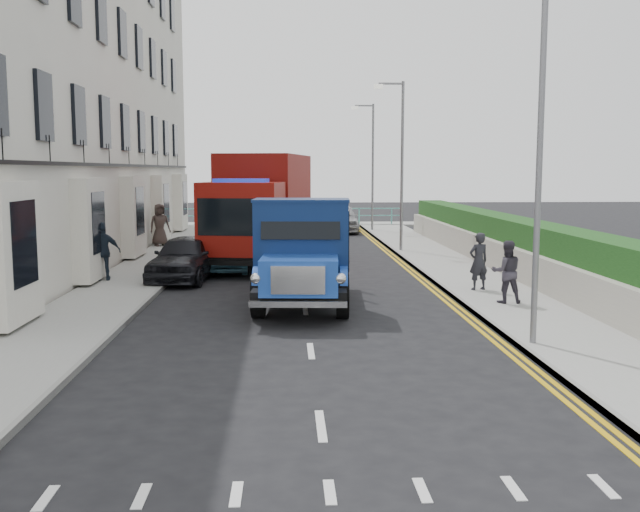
{
  "coord_description": "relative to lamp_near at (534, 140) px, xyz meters",
  "views": [
    {
      "loc": [
        -0.45,
        -15.26,
        3.44
      ],
      "look_at": [
        0.34,
        1.54,
        1.4
      ],
      "focal_mm": 40.0,
      "sensor_mm": 36.0,
      "label": 1
    }
  ],
  "objects": [
    {
      "name": "terrace_west",
      "position": [
        -13.65,
        15.0,
        3.17
      ],
      "size": [
        6.31,
        30.2,
        14.25
      ],
      "color": "silver",
      "rests_on": "ground"
    },
    {
      "name": "sea_plane",
      "position": [
        -4.18,
        62.0,
        -4.0
      ],
      "size": [
        120.0,
        120.0,
        0.0
      ],
      "primitive_type": "plane",
      "color": "slate",
      "rests_on": "ground"
    },
    {
      "name": "red_lorry",
      "position": [
        -5.54,
        12.64,
        -1.87
      ],
      "size": [
        3.85,
        7.94,
        3.99
      ],
      "rotation": [
        0.0,
        0.0,
        -0.17
      ],
      "color": "black",
      "rests_on": "ground"
    },
    {
      "name": "pavement_east",
      "position": [
        1.12,
        11.0,
        -3.94
      ],
      "size": [
        2.6,
        38.0,
        0.12
      ],
      "primitive_type": "cube",
      "color": "gray",
      "rests_on": "ground"
    },
    {
      "name": "ground",
      "position": [
        -4.18,
        2.0,
        -4.0
      ],
      "size": [
        120.0,
        120.0,
        0.0
      ],
      "primitive_type": "plane",
      "color": "black",
      "rests_on": "ground"
    },
    {
      "name": "parked_car_rear",
      "position": [
        -6.78,
        18.44,
        -3.22
      ],
      "size": [
        2.82,
        5.6,
        1.56
      ],
      "primitive_type": "imported",
      "rotation": [
        0.0,
        0.0,
        -0.12
      ],
      "color": "#B7B6BB",
      "rests_on": "ground"
    },
    {
      "name": "parked_car_mid",
      "position": [
        -6.78,
        11.31,
        -3.25
      ],
      "size": [
        1.86,
        4.61,
        1.49
      ],
      "primitive_type": "imported",
      "rotation": [
        0.0,
        0.0,
        0.06
      ],
      "color": "teal",
      "rests_on": "ground"
    },
    {
      "name": "pedestrian_west_far",
      "position": [
        -10.18,
        18.13,
        -2.96
      ],
      "size": [
        1.07,
        0.93,
        1.84
      ],
      "primitive_type": "imported",
      "rotation": [
        0.0,
        0.0,
        0.46
      ],
      "color": "#362B27",
      "rests_on": "pavement_west"
    },
    {
      "name": "pedestrian_west_near",
      "position": [
        -10.15,
        8.28,
        -3.0
      ],
      "size": [
        1.09,
        0.6,
        1.75
      ],
      "primitive_type": "imported",
      "rotation": [
        0.0,
        0.0,
        3.32
      ],
      "color": "#1B2632",
      "rests_on": "pavement_west"
    },
    {
      "name": "pedestrian_east_far",
      "position": [
        0.87,
        4.13,
        -3.09
      ],
      "size": [
        0.8,
        0.64,
        1.57
      ],
      "primitive_type": "imported",
      "rotation": [
        0.0,
        0.0,
        3.08
      ],
      "color": "#36323D",
      "rests_on": "pavement_east"
    },
    {
      "name": "lamp_near",
      "position": [
        0.0,
        0.0,
        0.0
      ],
      "size": [
        1.23,
        0.18,
        7.0
      ],
      "color": "slate",
      "rests_on": "ground"
    },
    {
      "name": "lamp_mid",
      "position": [
        0.0,
        16.0,
        0.0
      ],
      "size": [
        1.23,
        0.18,
        7.0
      ],
      "color": "slate",
      "rests_on": "ground"
    },
    {
      "name": "garden_east",
      "position": [
        3.03,
        11.0,
        -3.1
      ],
      "size": [
        1.45,
        28.0,
        1.75
      ],
      "color": "#B2AD9E",
      "rests_on": "ground"
    },
    {
      "name": "parked_car_front",
      "position": [
        -7.78,
        9.0,
        -3.28
      ],
      "size": [
        2.25,
        4.39,
        1.43
      ],
      "primitive_type": "imported",
      "rotation": [
        0.0,
        0.0,
        -0.14
      ],
      "color": "black",
      "rests_on": "ground"
    },
    {
      "name": "pedestrian_east_near",
      "position": [
        0.69,
        6.07,
        -3.08
      ],
      "size": [
        0.67,
        0.54,
        1.6
      ],
      "primitive_type": "imported",
      "rotation": [
        0.0,
        0.0,
        3.45
      ],
      "color": "#222228",
      "rests_on": "pavement_east"
    },
    {
      "name": "promenade",
      "position": [
        -4.18,
        31.0,
        -3.94
      ],
      "size": [
        30.0,
        2.5,
        0.12
      ],
      "primitive_type": "cube",
      "color": "gray",
      "rests_on": "ground"
    },
    {
      "name": "seafront_car_left",
      "position": [
        -5.57,
        28.84,
        -3.18
      ],
      "size": [
        3.81,
        6.28,
        1.63
      ],
      "primitive_type": "imported",
      "rotation": [
        0.0,
        0.0,
        3.34
      ],
      "color": "black",
      "rests_on": "ground"
    },
    {
      "name": "seafront_car_right",
      "position": [
        -1.59,
        26.04,
        -3.23
      ],
      "size": [
        1.96,
        4.54,
        1.52
      ],
      "primitive_type": "imported",
      "rotation": [
        0.0,
        0.0,
        -0.04
      ],
      "color": "#A3A3A8",
      "rests_on": "ground"
    },
    {
      "name": "bedford_lorry",
      "position": [
        -4.25,
        4.02,
        -2.75
      ],
      "size": [
        2.59,
        5.84,
        2.7
      ],
      "rotation": [
        0.0,
        0.0,
        -0.06
      ],
      "color": "black",
      "rests_on": "ground"
    },
    {
      "name": "pavement_west",
      "position": [
        -9.38,
        11.0,
        -3.94
      ],
      "size": [
        2.4,
        38.0,
        0.12
      ],
      "primitive_type": "cube",
      "color": "gray",
      "rests_on": "ground"
    },
    {
      "name": "lamp_far",
      "position": [
        0.0,
        26.0,
        0.0
      ],
      "size": [
        1.23,
        0.18,
        7.0
      ],
      "color": "slate",
      "rests_on": "ground"
    },
    {
      "name": "seafront_railing",
      "position": [
        -4.18,
        30.2,
        -3.42
      ],
      "size": [
        13.0,
        0.08,
        1.11
      ],
      "color": "#59B2A5",
      "rests_on": "ground"
    }
  ]
}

